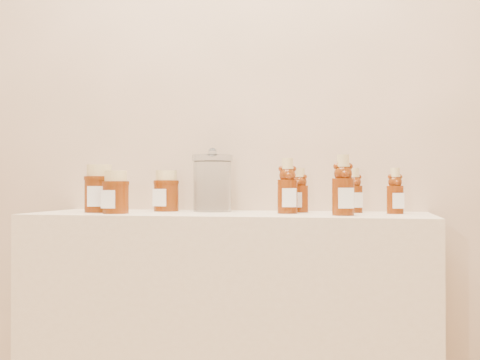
% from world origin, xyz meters
% --- Properties ---
extents(wall_back, '(3.50, 0.02, 2.70)m').
position_xyz_m(wall_back, '(0.00, 1.75, 1.35)').
color(wall_back, tan).
rests_on(wall_back, ground).
extents(bear_bottle_back_left, '(0.07, 0.07, 0.15)m').
position_xyz_m(bear_bottle_back_left, '(0.21, 1.64, 0.98)').
color(bear_bottle_back_left, '#551D06').
rests_on(bear_bottle_back_left, display_table).
extents(bear_bottle_back_mid, '(0.07, 0.07, 0.15)m').
position_xyz_m(bear_bottle_back_mid, '(0.37, 1.65, 0.98)').
color(bear_bottle_back_mid, '#551D06').
rests_on(bear_bottle_back_mid, display_table).
extents(bear_bottle_back_right, '(0.07, 0.07, 0.15)m').
position_xyz_m(bear_bottle_back_right, '(0.49, 1.61, 0.98)').
color(bear_bottle_back_right, '#551D06').
rests_on(bear_bottle_back_right, display_table).
extents(bear_bottle_front_left, '(0.08, 0.08, 0.19)m').
position_xyz_m(bear_bottle_front_left, '(0.18, 1.56, 0.99)').
color(bear_bottle_front_left, '#551D06').
rests_on(bear_bottle_front_left, display_table).
extents(bear_bottle_front_right, '(0.08, 0.08, 0.19)m').
position_xyz_m(bear_bottle_front_right, '(0.34, 1.48, 1.00)').
color(bear_bottle_front_right, '#551D06').
rests_on(bear_bottle_front_right, display_table).
extents(honey_jar_left, '(0.12, 0.12, 0.15)m').
position_xyz_m(honey_jar_left, '(-0.41, 1.52, 0.97)').
color(honey_jar_left, '#551D06').
rests_on(honey_jar_left, display_table).
extents(honey_jar_back, '(0.10, 0.10, 0.13)m').
position_xyz_m(honey_jar_back, '(-0.23, 1.64, 0.97)').
color(honey_jar_back, '#551D06').
rests_on(honey_jar_back, display_table).
extents(honey_jar_front, '(0.10, 0.10, 0.13)m').
position_xyz_m(honey_jar_front, '(-0.32, 1.46, 0.96)').
color(honey_jar_front, '#551D06').
rests_on(honey_jar_front, display_table).
extents(glass_canister, '(0.15, 0.15, 0.20)m').
position_xyz_m(glass_canister, '(-0.07, 1.65, 1.00)').
color(glass_canister, white).
rests_on(glass_canister, display_table).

